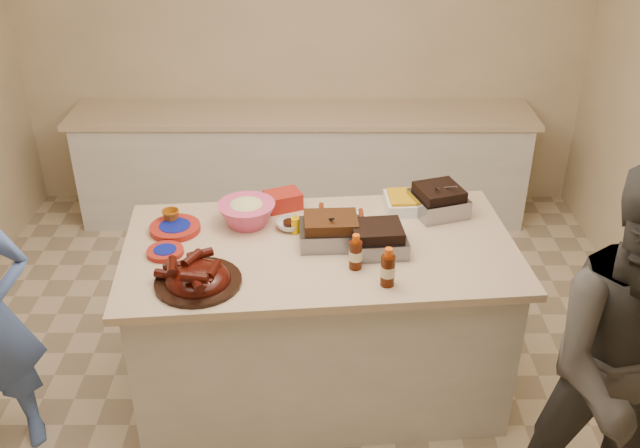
{
  "coord_description": "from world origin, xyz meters",
  "views": [
    {
      "loc": [
        0.15,
        -3.03,
        2.88
      ],
      "look_at": [
        0.14,
        0.16,
        1.06
      ],
      "focal_mm": 40.0,
      "sensor_mm": 36.0,
      "label": 1
    }
  ],
  "objects_px": {
    "roasting_pan": "(437,212)",
    "guest_blue": "(11,438)",
    "coleslaw_bowl": "(247,224)",
    "mustard_bottle": "(296,233)",
    "island": "(320,386)",
    "bbq_bottle_a": "(355,268)",
    "rib_platter": "(198,284)",
    "bbq_bottle_b": "(387,285)",
    "plastic_cup": "(172,224)"
  },
  "relations": [
    {
      "from": "roasting_pan",
      "to": "guest_blue",
      "type": "xyz_separation_m",
      "value": [
        -2.31,
        -0.77,
        -0.96
      ]
    },
    {
      "from": "coleslaw_bowl",
      "to": "guest_blue",
      "type": "relative_size",
      "value": 0.19
    },
    {
      "from": "coleslaw_bowl",
      "to": "mustard_bottle",
      "type": "bearing_deg",
      "value": -19.47
    },
    {
      "from": "island",
      "to": "bbq_bottle_a",
      "type": "height_order",
      "value": "bbq_bottle_a"
    },
    {
      "from": "island",
      "to": "roasting_pan",
      "type": "relative_size",
      "value": 7.49
    },
    {
      "from": "coleslaw_bowl",
      "to": "guest_blue",
      "type": "distance_m",
      "value": 1.7
    },
    {
      "from": "rib_platter",
      "to": "guest_blue",
      "type": "relative_size",
      "value": 0.26
    },
    {
      "from": "rib_platter",
      "to": "coleslaw_bowl",
      "type": "height_order",
      "value": "coleslaw_bowl"
    },
    {
      "from": "island",
      "to": "bbq_bottle_b",
      "type": "bearing_deg",
      "value": -53.3
    },
    {
      "from": "roasting_pan",
      "to": "plastic_cup",
      "type": "bearing_deg",
      "value": 166.79
    },
    {
      "from": "rib_platter",
      "to": "bbq_bottle_a",
      "type": "relative_size",
      "value": 2.22
    },
    {
      "from": "island",
      "to": "plastic_cup",
      "type": "distance_m",
      "value": 1.27
    },
    {
      "from": "rib_platter",
      "to": "mustard_bottle",
      "type": "bearing_deg",
      "value": 46.92
    },
    {
      "from": "island",
      "to": "bbq_bottle_a",
      "type": "bearing_deg",
      "value": -55.56
    },
    {
      "from": "island",
      "to": "plastic_cup",
      "type": "relative_size",
      "value": 21.79
    },
    {
      "from": "roasting_pan",
      "to": "bbq_bottle_b",
      "type": "relative_size",
      "value": 1.35
    },
    {
      "from": "rib_platter",
      "to": "mustard_bottle",
      "type": "xyz_separation_m",
      "value": [
        0.45,
        0.48,
        0.0
      ]
    },
    {
      "from": "bbq_bottle_b",
      "to": "guest_blue",
      "type": "xyz_separation_m",
      "value": [
        -1.97,
        -0.06,
        -0.96
      ]
    },
    {
      "from": "coleslaw_bowl",
      "to": "bbq_bottle_a",
      "type": "relative_size",
      "value": 1.66
    },
    {
      "from": "plastic_cup",
      "to": "guest_blue",
      "type": "height_order",
      "value": "plastic_cup"
    },
    {
      "from": "roasting_pan",
      "to": "mustard_bottle",
      "type": "xyz_separation_m",
      "value": [
        -0.79,
        -0.23,
        0.0
      ]
    },
    {
      "from": "island",
      "to": "coleslaw_bowl",
      "type": "relative_size",
      "value": 6.51
    },
    {
      "from": "guest_blue",
      "to": "mustard_bottle",
      "type": "bearing_deg",
      "value": -0.77
    },
    {
      "from": "rib_platter",
      "to": "mustard_bottle",
      "type": "height_order",
      "value": "rib_platter"
    },
    {
      "from": "guest_blue",
      "to": "plastic_cup",
      "type": "bearing_deg",
      "value": 16.47
    },
    {
      "from": "island",
      "to": "plastic_cup",
      "type": "xyz_separation_m",
      "value": [
        -0.81,
        0.22,
        0.96
      ]
    },
    {
      "from": "rib_platter",
      "to": "bbq_bottle_b",
      "type": "xyz_separation_m",
      "value": [
        0.89,
        -0.01,
        0.0
      ]
    },
    {
      "from": "rib_platter",
      "to": "plastic_cup",
      "type": "relative_size",
      "value": 4.47
    },
    {
      "from": "roasting_pan",
      "to": "bbq_bottle_b",
      "type": "xyz_separation_m",
      "value": [
        -0.34,
        -0.71,
        0.0
      ]
    },
    {
      "from": "bbq_bottle_a",
      "to": "plastic_cup",
      "type": "distance_m",
      "value": 1.07
    },
    {
      "from": "bbq_bottle_a",
      "to": "mustard_bottle",
      "type": "relative_size",
      "value": 1.56
    },
    {
      "from": "island",
      "to": "guest_blue",
      "type": "bearing_deg",
      "value": -171.45
    },
    {
      "from": "roasting_pan",
      "to": "plastic_cup",
      "type": "xyz_separation_m",
      "value": [
        -1.46,
        -0.14,
        0.0
      ]
    },
    {
      "from": "rib_platter",
      "to": "mustard_bottle",
      "type": "relative_size",
      "value": 3.45
    },
    {
      "from": "bbq_bottle_b",
      "to": "mustard_bottle",
      "type": "height_order",
      "value": "bbq_bottle_b"
    },
    {
      "from": "roasting_pan",
      "to": "mustard_bottle",
      "type": "bearing_deg",
      "value": 177.62
    },
    {
      "from": "bbq_bottle_b",
      "to": "guest_blue",
      "type": "distance_m",
      "value": 2.19
    },
    {
      "from": "plastic_cup",
      "to": "roasting_pan",
      "type": "bearing_deg",
      "value": 5.31
    },
    {
      "from": "plastic_cup",
      "to": "guest_blue",
      "type": "relative_size",
      "value": 0.06
    },
    {
      "from": "rib_platter",
      "to": "bbq_bottle_a",
      "type": "xyz_separation_m",
      "value": [
        0.75,
        0.14,
        0.0
      ]
    },
    {
      "from": "rib_platter",
      "to": "guest_blue",
      "type": "distance_m",
      "value": 1.44
    },
    {
      "from": "roasting_pan",
      "to": "island",
      "type": "bearing_deg",
      "value": -169.94
    },
    {
      "from": "island",
      "to": "rib_platter",
      "type": "distance_m",
      "value": 1.17
    },
    {
      "from": "bbq_bottle_a",
      "to": "plastic_cup",
      "type": "bearing_deg",
      "value": 156.29
    },
    {
      "from": "island",
      "to": "bbq_bottle_a",
      "type": "relative_size",
      "value": 10.81
    },
    {
      "from": "rib_platter",
      "to": "bbq_bottle_b",
      "type": "distance_m",
      "value": 0.89
    },
    {
      "from": "rib_platter",
      "to": "roasting_pan",
      "type": "relative_size",
      "value": 1.54
    },
    {
      "from": "bbq_bottle_b",
      "to": "plastic_cup",
      "type": "distance_m",
      "value": 1.26
    },
    {
      "from": "bbq_bottle_a",
      "to": "guest_blue",
      "type": "distance_m",
      "value": 2.07
    },
    {
      "from": "plastic_cup",
      "to": "island",
      "type": "bearing_deg",
      "value": -15.38
    }
  ]
}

